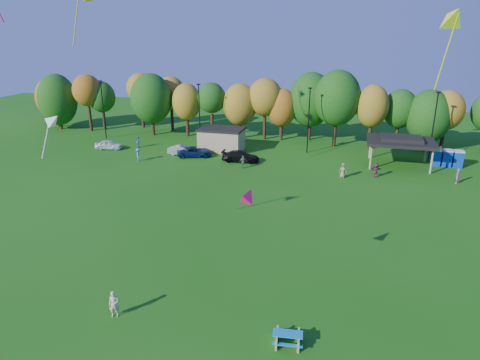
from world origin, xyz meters
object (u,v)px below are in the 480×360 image
(porta_potties, at_px, (447,158))
(car_c, at_px, (195,152))
(car_b, at_px, (183,150))
(car_a, at_px, (109,145))
(picnic_table, at_px, (288,338))
(kite_flyer, at_px, (114,304))
(car_d, at_px, (241,156))

(porta_potties, distance_m, car_c, 32.70)
(car_b, distance_m, car_c, 1.89)
(car_a, xyz_separation_m, car_b, (11.54, -0.03, 0.01))
(picnic_table, bearing_deg, kite_flyer, 175.13)
(car_b, xyz_separation_m, car_c, (1.87, -0.26, -0.00))
(picnic_table, distance_m, car_c, 38.06)
(car_b, relative_size, car_d, 0.83)
(porta_potties, bearing_deg, kite_flyer, -123.11)
(picnic_table, bearing_deg, car_c, 111.87)
(porta_potties, relative_size, car_c, 0.78)
(car_c, bearing_deg, car_d, -114.09)
(car_c, bearing_deg, car_a, 70.60)
(porta_potties, relative_size, kite_flyer, 2.19)
(car_d, bearing_deg, car_c, 79.68)
(kite_flyer, relative_size, car_c, 0.36)
(kite_flyer, relative_size, car_b, 0.42)
(kite_flyer, xyz_separation_m, car_d, (-1.02, 33.06, -0.14))
(kite_flyer, distance_m, car_a, 40.05)
(car_a, bearing_deg, car_d, -104.90)
(car_b, bearing_deg, kite_flyer, -166.27)
(porta_potties, bearing_deg, car_c, -172.66)
(car_c, bearing_deg, picnic_table, -169.59)
(car_c, height_order, car_d, car_d)
(car_a, height_order, car_b, car_b)
(porta_potties, xyz_separation_m, car_b, (-34.30, -3.92, -0.43))
(car_a, bearing_deg, car_c, -103.33)
(car_d, bearing_deg, picnic_table, -165.00)
(car_d, bearing_deg, car_a, 82.81)
(porta_potties, bearing_deg, picnic_table, -110.72)
(porta_potties, bearing_deg, car_a, -175.15)
(porta_potties, height_order, car_a, porta_potties)
(porta_potties, distance_m, car_a, 46.01)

